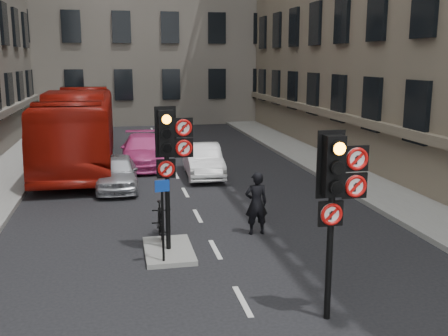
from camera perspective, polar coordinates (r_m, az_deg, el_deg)
name	(u,v)px	position (r m, az deg, el deg)	size (l,w,h in m)	color
pavement_right	(355,176)	(22.27, 14.11, -0.85)	(3.00, 50.00, 0.16)	gray
centre_island	(169,251)	(13.47, -6.04, -8.94)	(1.20, 2.00, 0.12)	gray
signal_near	(337,186)	(9.63, 12.20, -1.89)	(0.91, 0.40, 3.58)	black
signal_far	(170,148)	(12.78, -5.91, 2.22)	(0.91, 0.40, 3.58)	black
car_silver	(117,172)	(20.05, -11.56, -0.47)	(1.51, 3.76, 1.28)	#B2B4BA
car_white	(203,160)	(21.85, -2.30, 0.84)	(1.41, 4.05, 1.33)	silver
car_pink	(143,151)	(24.17, -8.79, 1.86)	(1.97, 4.85, 1.41)	#D13D89
bus_red	(79,128)	(24.78, -15.52, 4.19)	(2.89, 12.35, 3.44)	maroon
motorcycle	(161,222)	(14.26, -6.91, -5.85)	(0.48, 1.71, 1.03)	black
motorcyclist	(256,203)	(14.59, 3.53, -3.85)	(0.65, 0.42, 1.77)	black
info_sign	(163,209)	(12.26, -6.71, -4.48)	(0.34, 0.12, 1.98)	black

